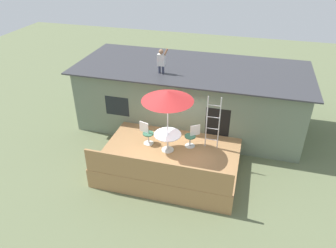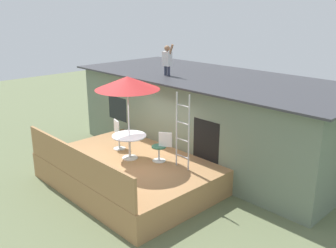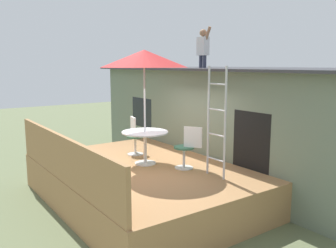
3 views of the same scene
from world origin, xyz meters
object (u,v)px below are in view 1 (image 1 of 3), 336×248
at_px(person_figure, 161,60).
at_px(patio_chair_left, 147,133).
at_px(patio_table, 168,137).
at_px(step_ladder, 213,123).
at_px(patio_umbrella, 168,96).
at_px(patio_chair_right, 192,136).

relative_size(person_figure, patio_chair_left, 1.21).
bearing_deg(patio_chair_left, patio_table, 0.00).
xyz_separation_m(patio_table, step_ladder, (1.60, 0.67, 0.51)).
height_order(patio_umbrella, person_figure, person_figure).
distance_m(patio_table, person_figure, 3.45).
relative_size(step_ladder, person_figure, 1.98).
height_order(patio_table, patio_chair_left, patio_chair_left).
bearing_deg(person_figure, patio_table, -68.93).
relative_size(patio_umbrella, patio_chair_right, 2.76).
height_order(patio_table, patio_umbrella, patio_umbrella).
relative_size(patio_table, patio_chair_right, 1.13).
bearing_deg(patio_table, patio_chair_right, 33.01).
xyz_separation_m(patio_umbrella, patio_chair_right, (0.84, 0.54, -1.89)).
relative_size(patio_umbrella, step_ladder, 1.15).
xyz_separation_m(patio_table, person_figure, (-0.97, 2.52, 2.15)).
relative_size(patio_table, patio_chair_left, 1.13).
height_order(patio_umbrella, patio_chair_left, patio_umbrella).
distance_m(patio_table, step_ladder, 1.81).
xyz_separation_m(patio_umbrella, step_ladder, (1.60, 0.67, -1.25)).
height_order(patio_table, person_figure, person_figure).
height_order(patio_umbrella, patio_chair_right, patio_umbrella).
bearing_deg(step_ladder, person_figure, 144.22).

